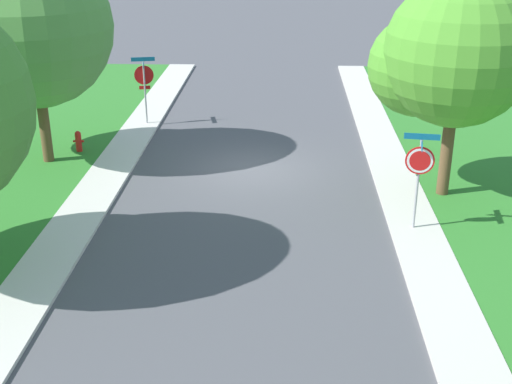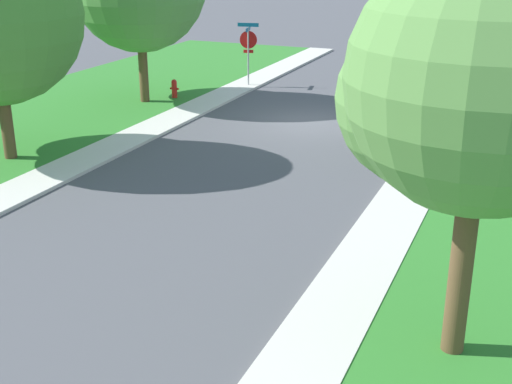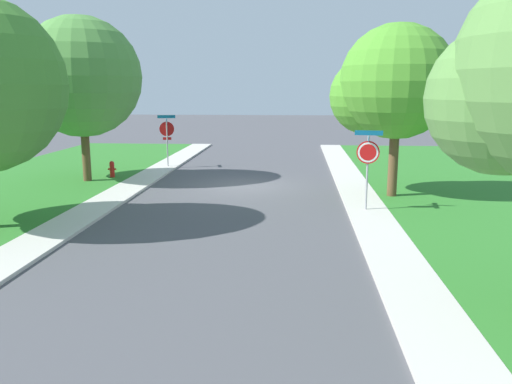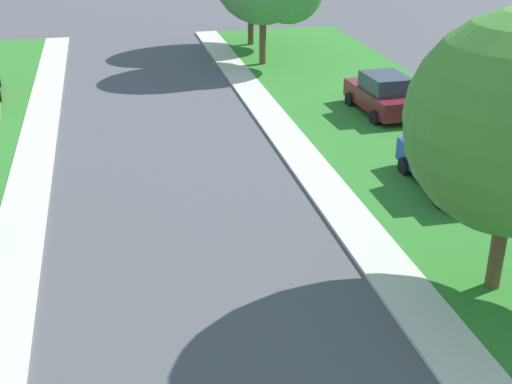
{
  "view_description": "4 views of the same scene",
  "coord_description": "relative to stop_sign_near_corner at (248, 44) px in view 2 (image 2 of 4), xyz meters",
  "views": [
    {
      "loc": [
        -1.08,
        21.11,
        8.09
      ],
      "look_at": [
        -0.38,
        5.28,
        1.4
      ],
      "focal_mm": 47.03,
      "sensor_mm": 36.0,
      "label": 1
    },
    {
      "loc": [
        -7.58,
        22.82,
        6.33
      ],
      "look_at": [
        -2.45,
        10.72,
        1.4
      ],
      "focal_mm": 48.29,
      "sensor_mm": 36.0,
      "label": 2
    },
    {
      "loc": [
        -2.25,
        21.99,
        4.15
      ],
      "look_at": [
        -1.19,
        8.28,
        1.4
      ],
      "focal_mm": 36.59,
      "sensor_mm": 36.0,
      "label": 3
    },
    {
      "loc": [
        -1.92,
        -5.28,
        9.11
      ],
      "look_at": [
        1.77,
        11.45,
        1.4
      ],
      "focal_mm": 48.69,
      "sensor_mm": 36.0,
      "label": 4
    }
  ],
  "objects": [
    {
      "name": "fire_hydrant",
      "position": [
        1.76,
        3.5,
        -1.44
      ],
      "size": [
        0.38,
        0.22,
        0.83
      ],
      "color": "red",
      "rests_on": "ground"
    },
    {
      "name": "tree_sidewalk_near",
      "position": [
        -10.2,
        6.68,
        2.36
      ],
      "size": [
        4.56,
        4.24,
        6.5
      ],
      "color": "brown",
      "rests_on": "ground"
    },
    {
      "name": "sidewalk_west",
      "position": [
        -9.21,
        16.85,
        -1.83
      ],
      "size": [
        1.4,
        56.0,
        0.1
      ],
      "primitive_type": "cube",
      "color": "beige",
      "rests_on": "ground"
    },
    {
      "name": "stop_sign_near_corner",
      "position": [
        0.0,
        0.0,
        0.0
      ],
      "size": [
        0.9,
        0.9,
        2.77
      ],
      "color": "#9E9EA3",
      "rests_on": "ground"
    },
    {
      "name": "stop_sign_far_corner",
      "position": [
        -9.14,
        9.36,
        0.01
      ],
      "size": [
        0.91,
        0.91,
        2.77
      ],
      "color": "#9E9EA3",
      "rests_on": "ground"
    },
    {
      "name": "ground_plane",
      "position": [
        -4.51,
        4.85,
        -1.88
      ],
      "size": [
        120.0,
        120.0,
        0.0
      ],
      "primitive_type": "plane",
      "color": "#4C4C51"
    },
    {
      "name": "tree_corner_large",
      "position": [
        -11.07,
        17.56,
        2.43
      ],
      "size": [
        4.19,
        3.9,
        6.39
      ],
      "color": "brown",
      "rests_on": "ground"
    }
  ]
}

